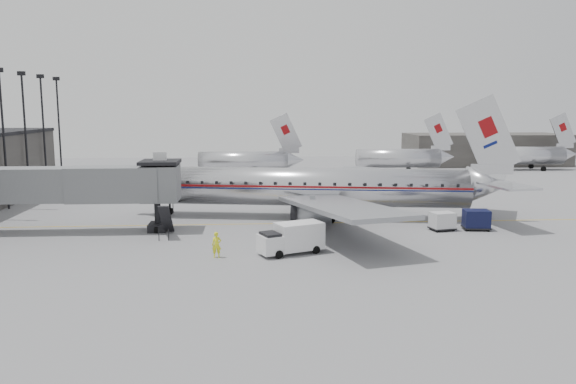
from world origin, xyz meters
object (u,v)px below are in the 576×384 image
at_px(airliner, 318,187).
at_px(baggage_cart_navy, 476,219).
at_px(service_van, 292,238).
at_px(baggage_cart_white, 442,221).
at_px(ramp_worker, 217,245).

relative_size(airliner, baggage_cart_navy, 15.37).
height_order(airliner, baggage_cart_navy, airliner).
xyz_separation_m(service_van, baggage_cart_navy, (17.41, 7.23, -0.25)).
bearing_deg(airliner, service_van, -95.43).
bearing_deg(airliner, baggage_cart_white, -23.30).
xyz_separation_m(airliner, ramp_worker, (-9.35, -14.77, -2.15)).
height_order(baggage_cart_navy, baggage_cart_white, baggage_cart_navy).
bearing_deg(ramp_worker, airliner, 56.12).
relative_size(baggage_cart_navy, ramp_worker, 1.32).
xyz_separation_m(service_van, ramp_worker, (-5.64, -0.77, -0.27)).
bearing_deg(baggage_cart_white, service_van, -165.04).
relative_size(airliner, service_van, 7.33).
bearing_deg(baggage_cart_navy, ramp_worker, -153.88).
xyz_separation_m(baggage_cart_white, ramp_worker, (-19.90, -8.00, 0.08)).
distance_m(service_van, baggage_cart_white, 15.99).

